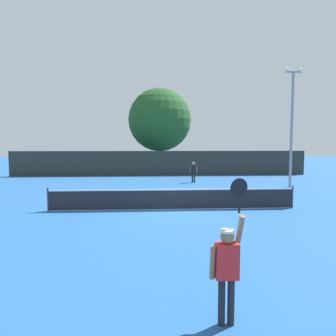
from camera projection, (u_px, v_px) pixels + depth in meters
name	position (u px, v px, depth m)	size (l,w,h in m)	color
ground_plane	(173.00, 209.00, 14.42)	(120.00, 120.00, 0.00)	#235693
tennis_net	(173.00, 199.00, 14.38)	(11.41, 0.08, 1.07)	#232328
perimeter_fence	(161.00, 163.00, 29.71)	(28.19, 0.12, 2.35)	#2D332D
player_serving	(227.00, 262.00, 5.18)	(0.68, 0.39, 2.48)	red
player_receiving	(193.00, 170.00, 24.36)	(0.57, 0.23, 1.57)	black
tennis_ball	(168.00, 201.00, 16.36)	(0.07, 0.07, 0.07)	#CCE033
light_pole	(292.00, 120.00, 21.41)	(1.18, 0.28, 8.18)	gray
large_tree	(160.00, 120.00, 34.31)	(6.93, 6.93, 9.12)	brown
parked_car_near	(86.00, 164.00, 35.34)	(2.00, 4.24, 1.69)	red
parked_car_mid	(172.00, 163.00, 35.58)	(2.17, 4.31, 1.69)	red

